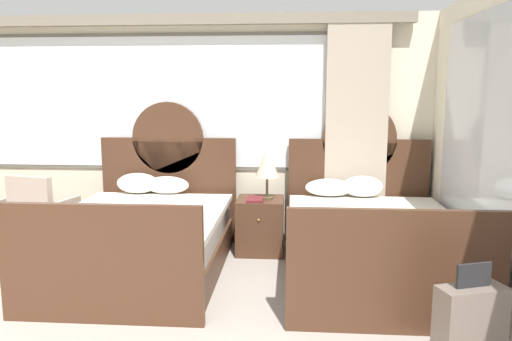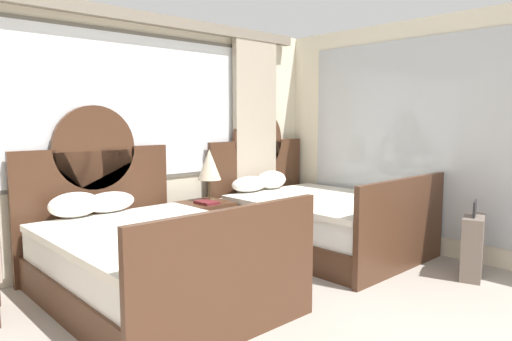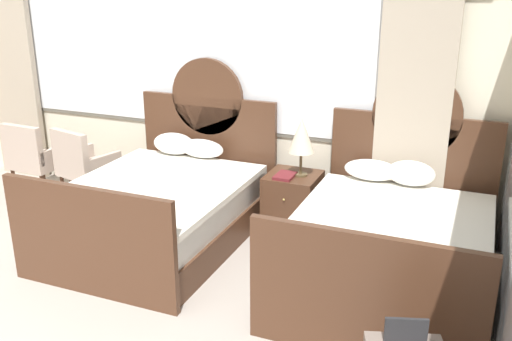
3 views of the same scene
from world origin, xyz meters
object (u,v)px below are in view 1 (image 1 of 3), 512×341
Objects in this scene: table_lamp_on_nightstand at (267,162)px; armchair_by_window_left at (41,210)px; bed_near_window at (144,236)px; book_on_nightstand at (255,199)px; suitcase_on_floor at (469,333)px; nightstand_between_beds at (260,225)px; bed_near_mirror at (370,241)px.

armchair_by_window_left is (-2.51, -0.24, -0.53)m from table_lamp_on_nightstand.
table_lamp_on_nightstand is (1.20, 0.71, 0.66)m from bed_near_window.
book_on_nightstand is 2.77m from suitcase_on_floor.
nightstand_between_beds is at bearing 31.95° from bed_near_window.
table_lamp_on_nightstand is at bearing 5.02° from nightstand_between_beds.
suitcase_on_floor is at bearing -56.31° from book_on_nightstand.
nightstand_between_beds is 2.37× the size of book_on_nightstand.
nightstand_between_beds is at bearing 147.88° from bed_near_mirror.
suitcase_on_floor is at bearing -28.81° from armchair_by_window_left.
bed_near_window is 2.43× the size of armchair_by_window_left.
nightstand_between_beds is 0.80× the size of suitcase_on_floor.
bed_near_mirror is 2.43× the size of armchair_by_window_left.
bed_near_window is at bearing -179.98° from bed_near_mirror.
table_lamp_on_nightstand is at bearing 145.81° from bed_near_mirror.
book_on_nightstand is 0.34× the size of suitcase_on_floor.
nightstand_between_beds is 1.03× the size of table_lamp_on_nightstand.
armchair_by_window_left is at bearing -176.79° from book_on_nightstand.
bed_near_window reaches higher than table_lamp_on_nightstand.
suitcase_on_floor reaches higher than book_on_nightstand.
armchair_by_window_left is 4.47m from suitcase_on_floor.
nightstand_between_beds is at bearing 64.16° from book_on_nightstand.
armchair_by_window_left is at bearing 160.50° from bed_near_window.
nightstand_between_beds is at bearing 121.66° from suitcase_on_floor.
suitcase_on_floor is (1.40, -2.40, -0.72)m from table_lamp_on_nightstand.
bed_near_mirror is at bearing -34.19° from table_lamp_on_nightstand.
table_lamp_on_nightstand reaches higher than book_on_nightstand.
armchair_by_window_left is (-1.31, 0.46, 0.14)m from bed_near_window.
bed_near_mirror is 8.50× the size of book_on_nightstand.
table_lamp_on_nightstand is 0.66× the size of armchair_by_window_left.
bed_near_window reaches higher than nightstand_between_beds.
table_lamp_on_nightstand is 2.58m from armchair_by_window_left.
nightstand_between_beds is (1.13, 0.70, -0.06)m from bed_near_window.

